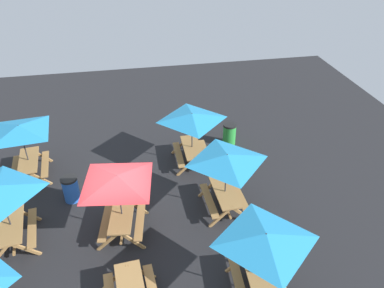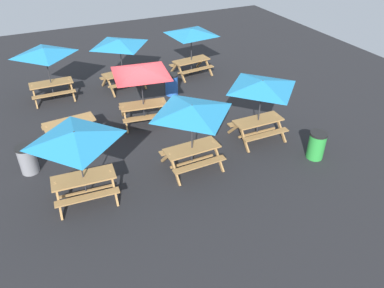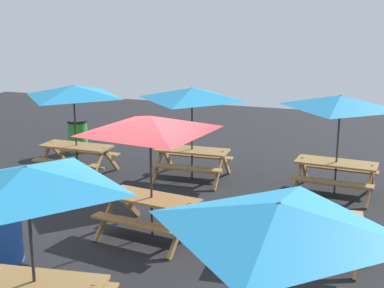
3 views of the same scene
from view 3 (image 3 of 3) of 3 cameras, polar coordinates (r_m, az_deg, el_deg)
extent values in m
plane|color=#232326|center=(10.28, -5.77, -9.64)|extent=(28.06, 28.06, 0.00)
cube|color=#A87A44|center=(13.24, 0.00, -0.67)|extent=(1.82, 0.75, 0.05)
cube|color=#A87A44|center=(13.82, 0.70, -1.27)|extent=(1.81, 0.31, 0.04)
cube|color=#A87A44|center=(12.82, -0.76, -2.53)|extent=(1.81, 0.31, 0.04)
cube|color=#A87A44|center=(13.47, 3.64, -2.07)|extent=(0.08, 0.80, 0.81)
cube|color=#A87A44|center=(12.80, 2.83, -2.95)|extent=(0.08, 0.80, 0.81)
cube|color=#A87A44|center=(13.92, -2.59, -1.52)|extent=(0.08, 0.80, 0.81)
cube|color=#A87A44|center=(13.27, -3.70, -2.33)|extent=(0.08, 0.80, 0.81)
cube|color=#A87A44|center=(13.38, 0.00, -2.82)|extent=(1.56, 0.11, 0.06)
cylinder|color=#2D2D33|center=(13.14, 0.00, 1.06)|extent=(0.04, 0.04, 2.30)
pyramid|color=#268CC6|center=(12.95, 0.00, 5.41)|extent=(2.05, 2.05, 0.28)
cube|color=#A87A44|center=(12.60, 15.14, -1.96)|extent=(1.85, 0.83, 0.05)
cube|color=#A87A44|center=(13.20, 15.42, -2.55)|extent=(1.81, 0.39, 0.04)
cube|color=#A87A44|center=(12.16, 14.65, -3.95)|extent=(1.81, 0.39, 0.04)
cube|color=#A87A44|center=(12.97, 18.69, -3.47)|extent=(0.12, 0.80, 0.81)
cube|color=#A87A44|center=(12.28, 18.36, -4.43)|extent=(0.12, 0.80, 0.81)
cube|color=#A87A44|center=(13.17, 11.93, -2.74)|extent=(0.12, 0.80, 0.81)
cube|color=#A87A44|center=(12.49, 11.23, -3.65)|extent=(0.12, 0.80, 0.81)
cube|color=#A87A44|center=(12.75, 14.99, -4.21)|extent=(1.56, 0.18, 0.06)
cylinder|color=#2D2D33|center=(12.49, 15.26, -0.16)|extent=(0.04, 0.04, 2.30)
pyramid|color=#268CC6|center=(12.29, 15.57, 4.41)|extent=(2.14, 2.14, 0.28)
cube|color=#A87A44|center=(13.95, -12.23, -0.22)|extent=(1.81, 0.72, 0.05)
cube|color=#A87A44|center=(14.48, -11.02, -0.82)|extent=(1.80, 0.28, 0.04)
cube|color=#A87A44|center=(13.58, -13.40, -1.95)|extent=(1.80, 0.28, 0.04)
cube|color=#A87A44|center=(13.96, -8.65, -1.62)|extent=(0.07, 0.80, 0.81)
cube|color=#A87A44|center=(13.36, -10.14, -2.42)|extent=(0.07, 0.80, 0.81)
cube|color=#A87A44|center=(14.76, -13.97, -1.02)|extent=(0.07, 0.80, 0.81)
cube|color=#A87A44|center=(14.18, -15.61, -1.74)|extent=(0.07, 0.80, 0.81)
cube|color=#A87A44|center=(14.09, -12.12, -2.27)|extent=(1.56, 0.09, 0.06)
cylinder|color=#2D2D33|center=(13.86, -12.32, 1.42)|extent=(0.04, 0.04, 2.30)
pyramid|color=#268CC6|center=(13.67, -12.54, 5.55)|extent=(2.02, 2.02, 0.28)
cube|color=#A87A44|center=(9.39, 12.32, -7.40)|extent=(1.85, 0.85, 0.05)
cube|color=#A87A44|center=(10.01, 12.39, -7.81)|extent=(1.82, 0.41, 0.04)
cube|color=#A87A44|center=(9.00, 12.05, -10.39)|extent=(1.82, 0.41, 0.04)
cube|color=#A87A44|center=(9.88, 16.88, -8.91)|extent=(0.13, 0.80, 0.81)
cube|color=#A87A44|center=(9.21, 17.02, -10.67)|extent=(0.13, 0.80, 0.81)
cube|color=#A87A44|center=(9.92, 7.76, -8.31)|extent=(0.13, 0.80, 0.81)
cube|color=#A87A44|center=(9.25, 7.19, -10.00)|extent=(0.13, 0.80, 0.81)
cube|color=#A87A44|center=(9.59, 12.16, -10.29)|extent=(1.56, 0.20, 0.06)
cube|color=#A87A44|center=(7.36, -16.45, -14.02)|extent=(1.88, 0.95, 0.05)
cube|color=#A87A44|center=(7.92, -14.43, -14.10)|extent=(1.82, 0.52, 0.04)
cylinder|color=#2D2D33|center=(7.18, -16.68, -11.13)|extent=(0.04, 0.04, 2.30)
pyramid|color=#268CC6|center=(6.82, -17.28, -3.42)|extent=(2.27, 2.27, 0.28)
pyramid|color=#268CC6|center=(5.41, 9.21, -7.57)|extent=(2.02, 2.02, 0.28)
cube|color=#A87A44|center=(9.97, -4.34, -5.81)|extent=(1.88, 0.95, 0.05)
cube|color=#A87A44|center=(10.51, -2.71, -6.39)|extent=(1.82, 0.51, 0.04)
cube|color=#A87A44|center=(9.64, -6.05, -8.41)|extent=(1.82, 0.51, 0.04)
cube|color=#A87A44|center=(10.04, 0.64, -7.88)|extent=(0.17, 0.80, 0.81)
cube|color=#A87A44|center=(9.44, -1.41, -9.36)|extent=(0.17, 0.80, 0.81)
cube|color=#A87A44|center=(10.79, -6.81, -6.38)|extent=(0.17, 0.80, 0.81)
cube|color=#A87A44|center=(10.24, -9.13, -7.62)|extent=(0.17, 0.80, 0.81)
cube|color=#A87A44|center=(10.16, -4.28, -8.56)|extent=(1.55, 0.29, 0.06)
cylinder|color=#2D2D33|center=(9.83, -4.38, -3.56)|extent=(0.04, 0.04, 2.30)
pyramid|color=red|center=(9.57, -4.50, 2.20)|extent=(2.80, 2.80, 0.28)
cylinder|color=blue|center=(9.61, -19.29, -9.25)|extent=(0.56, 0.56, 0.90)
cylinder|color=black|center=(9.44, -19.54, -6.51)|extent=(0.59, 0.59, 0.08)
cylinder|color=green|center=(16.15, -12.07, 0.69)|extent=(0.56, 0.56, 0.90)
cylinder|color=black|center=(16.04, -12.16, 2.39)|extent=(0.59, 0.59, 0.08)
camera|label=1|loc=(11.61, 55.68, 33.99)|focal=35.00mm
camera|label=2|loc=(21.31, 20.65, 22.52)|focal=35.00mm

